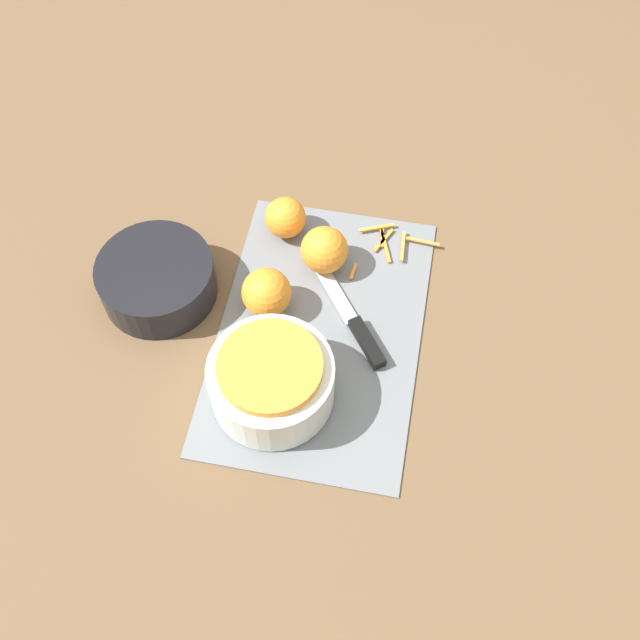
# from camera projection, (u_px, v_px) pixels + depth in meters

# --- Properties ---
(ground_plane) EXTENTS (4.00, 4.00, 0.00)m
(ground_plane) POSITION_uv_depth(u_px,v_px,m) (320.00, 332.00, 1.14)
(ground_plane) COLOR brown
(cutting_board) EXTENTS (0.47, 0.30, 0.01)m
(cutting_board) POSITION_uv_depth(u_px,v_px,m) (320.00, 331.00, 1.14)
(cutting_board) COLOR slate
(cutting_board) RESTS_ON ground_plane
(bowl_speckled) EXTENTS (0.18, 0.18, 0.09)m
(bowl_speckled) POSITION_uv_depth(u_px,v_px,m) (271.00, 380.00, 1.04)
(bowl_speckled) COLOR silver
(bowl_speckled) RESTS_ON cutting_board
(bowl_dark) EXTENTS (0.18, 0.18, 0.07)m
(bowl_dark) POSITION_uv_depth(u_px,v_px,m) (157.00, 279.00, 1.15)
(bowl_dark) COLOR black
(bowl_dark) RESTS_ON ground_plane
(knife) EXTENTS (0.21, 0.16, 0.02)m
(knife) POSITION_uv_depth(u_px,v_px,m) (357.00, 326.00, 1.13)
(knife) COLOR black
(knife) RESTS_ON cutting_board
(orange_left) EXTENTS (0.07, 0.07, 0.07)m
(orange_left) POSITION_uv_depth(u_px,v_px,m) (324.00, 250.00, 1.17)
(orange_left) COLOR orange
(orange_left) RESTS_ON cutting_board
(orange_right) EXTENTS (0.07, 0.07, 0.07)m
(orange_right) POSITION_uv_depth(u_px,v_px,m) (285.00, 218.00, 1.20)
(orange_right) COLOR orange
(orange_right) RESTS_ON cutting_board
(orange_back) EXTENTS (0.08, 0.08, 0.08)m
(orange_back) POSITION_uv_depth(u_px,v_px,m) (266.00, 293.00, 1.12)
(orange_back) COLOR orange
(orange_back) RESTS_ON cutting_board
(peel_pile) EXTENTS (0.12, 0.13, 0.01)m
(peel_pile) POSITION_uv_depth(u_px,v_px,m) (389.00, 242.00, 1.22)
(peel_pile) COLOR orange
(peel_pile) RESTS_ON cutting_board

